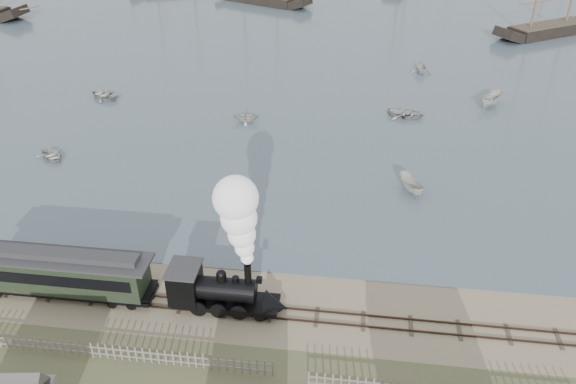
# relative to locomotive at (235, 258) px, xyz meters

# --- Properties ---
(ground) EXTENTS (600.00, 600.00, 0.00)m
(ground) POSITION_rel_locomotive_xyz_m (0.14, 2.00, -4.37)
(ground) COLOR tan
(ground) RESTS_ON ground
(rail_track) EXTENTS (120.00, 1.80, 0.16)m
(rail_track) POSITION_rel_locomotive_xyz_m (0.14, 0.00, -4.33)
(rail_track) COLOR #34241C
(rail_track) RESTS_ON ground
(picket_fence_west) EXTENTS (19.00, 0.10, 1.20)m
(picket_fence_west) POSITION_rel_locomotive_xyz_m (-6.36, -5.00, -4.37)
(picket_fence_west) COLOR slate
(picket_fence_west) RESTS_ON ground
(locomotive) EXTENTS (7.60, 2.84, 9.48)m
(locomotive) POSITION_rel_locomotive_xyz_m (0.00, 0.00, 0.00)
(locomotive) COLOR black
(locomotive) RESTS_ON ground
(passenger_coach) EXTENTS (13.01, 2.51, 3.16)m
(passenger_coach) POSITION_rel_locomotive_xyz_m (-12.17, -0.00, -2.36)
(passenger_coach) COLOR black
(passenger_coach) RESTS_ON ground
(beached_dinghy) EXTENTS (3.06, 4.15, 0.83)m
(beached_dinghy) POSITION_rel_locomotive_xyz_m (-13.84, 3.01, -3.95)
(beached_dinghy) COLOR #BAB8B1
(beached_dinghy) RESTS_ON ground
(rowboat_0) EXTENTS (3.97, 4.01, 0.68)m
(rowboat_0) POSITION_rel_locomotive_xyz_m (-22.16, 18.18, -3.97)
(rowboat_0) COLOR #BAB8B1
(rowboat_0) RESTS_ON harbor_water
(rowboat_1) EXTENTS (2.47, 2.84, 1.47)m
(rowboat_1) POSITION_rel_locomotive_xyz_m (-5.08, 28.90, -3.58)
(rowboat_1) COLOR #BAB8B1
(rowboat_1) RESTS_ON harbor_water
(rowboat_2) EXTENTS (3.64, 2.68, 1.32)m
(rowboat_2) POSITION_rel_locomotive_xyz_m (11.96, 16.37, -3.65)
(rowboat_2) COLOR #BAB8B1
(rowboat_2) RESTS_ON harbor_water
(rowboat_3) EXTENTS (3.43, 4.39, 0.83)m
(rowboat_3) POSITION_rel_locomotive_xyz_m (12.47, 32.58, -3.90)
(rowboat_3) COLOR #BAB8B1
(rowboat_3) RESTS_ON harbor_water
(rowboat_5) EXTENTS (4.06, 3.64, 1.54)m
(rowboat_5) POSITION_rel_locomotive_xyz_m (22.33, 37.00, -3.54)
(rowboat_5) COLOR #BAB8B1
(rowboat_5) RESTS_ON harbor_water
(rowboat_6) EXTENTS (4.64, 5.03, 0.85)m
(rowboat_6) POSITION_rel_locomotive_xyz_m (-23.53, 33.75, -3.89)
(rowboat_6) COLOR #BAB8B1
(rowboat_6) RESTS_ON harbor_water
(rowboat_7) EXTENTS (3.59, 3.24, 1.67)m
(rowboat_7) POSITION_rel_locomotive_xyz_m (15.09, 47.38, -3.47)
(rowboat_7) COLOR #BAB8B1
(rowboat_7) RESTS_ON harbor_water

